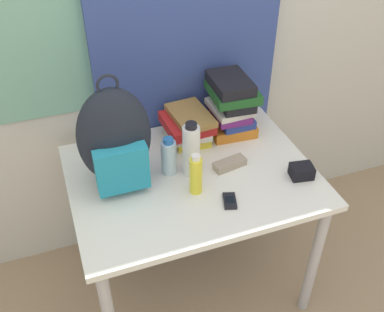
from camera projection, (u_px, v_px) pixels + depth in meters
name	position (u px, v px, depth m)	size (l,w,h in m)	color
wall_back	(155.00, 26.00, 2.05)	(6.00, 0.06, 2.50)	beige
curtain_blue	(187.00, 27.00, 2.05)	(0.91, 0.04, 2.50)	#384C93
desk	(192.00, 190.00, 2.05)	(1.07, 0.81, 0.76)	silver
backpack	(115.00, 140.00, 1.82)	(0.31, 0.22, 0.51)	#1E232D
book_stack_left	(188.00, 126.00, 2.15)	(0.22, 0.27, 0.15)	yellow
book_stack_center	(231.00, 105.00, 2.17)	(0.23, 0.26, 0.30)	orange
water_bottle	(169.00, 157.00, 1.95)	(0.07, 0.07, 0.18)	silver
sports_bottle	(191.00, 150.00, 1.92)	(0.08, 0.08, 0.26)	white
sunscreen_bottle	(196.00, 175.00, 1.85)	(0.05, 0.05, 0.19)	yellow
cell_phone	(230.00, 201.00, 1.84)	(0.07, 0.10, 0.02)	black
sunglasses_case	(230.00, 164.00, 2.02)	(0.16, 0.08, 0.04)	gray
camera_pouch	(302.00, 171.00, 1.96)	(0.11, 0.09, 0.06)	black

